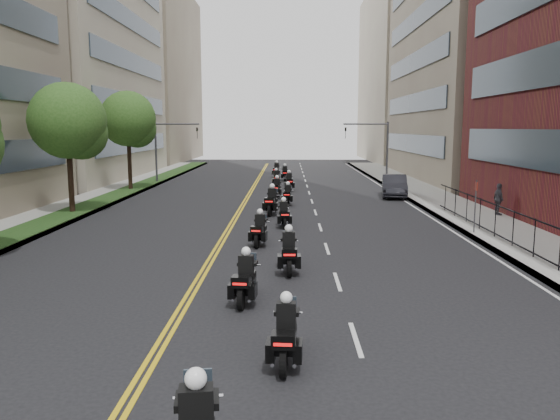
# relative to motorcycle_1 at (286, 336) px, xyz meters

# --- Properties ---
(sidewalk_right) EXTENTS (4.00, 90.00, 0.15)m
(sidewalk_right) POSITION_rel_motorcycle_1_xyz_m (10.49, 21.40, -0.55)
(sidewalk_right) COLOR gray
(sidewalk_right) RESTS_ON ground
(sidewalk_left) EXTENTS (4.00, 90.00, 0.15)m
(sidewalk_left) POSITION_rel_motorcycle_1_xyz_m (-13.51, 21.40, -0.55)
(sidewalk_left) COLOR gray
(sidewalk_left) RESTS_ON ground
(grass_strip) EXTENTS (2.00, 90.00, 0.04)m
(grass_strip) POSITION_rel_motorcycle_1_xyz_m (-12.71, 21.40, -0.46)
(grass_strip) COLOR #183D16
(grass_strip) RESTS_ON sidewalk_left
(building_right_tan) EXTENTS (15.11, 28.00, 30.00)m
(building_right_tan) POSITION_rel_motorcycle_1_xyz_m (19.97, 44.40, 14.37)
(building_right_tan) COLOR gray
(building_right_tan) RESTS_ON ground
(building_right_far) EXTENTS (15.00, 28.00, 26.00)m
(building_right_far) POSITION_rel_motorcycle_1_xyz_m (19.99, 74.40, 12.37)
(building_right_far) COLOR #AA9A89
(building_right_far) RESTS_ON ground
(building_left_mid) EXTENTS (16.11, 28.00, 34.00)m
(building_left_mid) POSITION_rel_motorcycle_1_xyz_m (-23.49, 44.40, 16.37)
(building_left_mid) COLOR #AA9A89
(building_left_mid) RESTS_ON ground
(building_left_far) EXTENTS (16.00, 28.00, 26.00)m
(building_left_far) POSITION_rel_motorcycle_1_xyz_m (-23.51, 74.40, 12.37)
(building_left_far) COLOR gray
(building_left_far) RESTS_ON ground
(iron_fence) EXTENTS (0.05, 28.00, 1.50)m
(iron_fence) POSITION_rel_motorcycle_1_xyz_m (9.49, 8.40, 0.28)
(iron_fence) COLOR black
(iron_fence) RESTS_ON sidewalk_right
(street_trees) EXTENTS (4.40, 38.40, 7.98)m
(street_trees) POSITION_rel_motorcycle_1_xyz_m (-12.56, 15.01, 4.51)
(street_trees) COLOR #311D15
(street_trees) RESTS_ON ground
(traffic_signal_right) EXTENTS (4.09, 0.20, 5.60)m
(traffic_signal_right) POSITION_rel_motorcycle_1_xyz_m (8.03, 38.40, 3.07)
(traffic_signal_right) COLOR #3F3F44
(traffic_signal_right) RESTS_ON ground
(traffic_signal_left) EXTENTS (4.09, 0.20, 5.60)m
(traffic_signal_left) POSITION_rel_motorcycle_1_xyz_m (-11.05, 38.40, 3.07)
(traffic_signal_left) COLOR #3F3F44
(traffic_signal_left) RESTS_ON ground
(motorcycle_1) EXTENTS (0.54, 2.15, 1.59)m
(motorcycle_1) POSITION_rel_motorcycle_1_xyz_m (0.00, 0.00, 0.00)
(motorcycle_1) COLOR black
(motorcycle_1) RESTS_ON ground
(motorcycle_2) EXTENTS (0.62, 2.22, 1.64)m
(motorcycle_2) POSITION_rel_motorcycle_1_xyz_m (-1.20, 4.18, 0.02)
(motorcycle_2) COLOR black
(motorcycle_2) RESTS_ON ground
(motorcycle_3) EXTENTS (0.53, 2.30, 1.70)m
(motorcycle_3) POSITION_rel_motorcycle_1_xyz_m (0.07, 7.59, 0.04)
(motorcycle_3) COLOR black
(motorcycle_3) RESTS_ON ground
(motorcycle_4) EXTENTS (0.64, 2.16, 1.60)m
(motorcycle_4) POSITION_rel_motorcycle_1_xyz_m (-1.20, 12.07, 0.00)
(motorcycle_4) COLOR black
(motorcycle_4) RESTS_ON ground
(motorcycle_5) EXTENTS (0.56, 2.10, 1.55)m
(motorcycle_5) POSITION_rel_motorcycle_1_xyz_m (-0.18, 16.46, -0.01)
(motorcycle_5) COLOR black
(motorcycle_5) RESTS_ON ground
(motorcycle_6) EXTENTS (0.75, 2.47, 1.83)m
(motorcycle_6) POSITION_rel_motorcycle_1_xyz_m (-0.92, 20.52, 0.09)
(motorcycle_6) COLOR black
(motorcycle_6) RESTS_ON ground
(motorcycle_7) EXTENTS (0.55, 2.10, 1.55)m
(motorcycle_7) POSITION_rel_motorcycle_1_xyz_m (0.01, 24.68, -0.01)
(motorcycle_7) COLOR black
(motorcycle_7) RESTS_ON ground
(motorcycle_8) EXTENTS (0.65, 2.24, 1.66)m
(motorcycle_8) POSITION_rel_motorcycle_1_xyz_m (-0.79, 28.24, 0.03)
(motorcycle_8) COLOR black
(motorcycle_8) RESTS_ON ground
(motorcycle_9) EXTENTS (0.58, 2.28, 1.68)m
(motorcycle_9) POSITION_rel_motorcycle_1_xyz_m (0.11, 32.75, 0.04)
(motorcycle_9) COLOR black
(motorcycle_9) RESTS_ON ground
(motorcycle_10) EXTENTS (0.56, 2.15, 1.58)m
(motorcycle_10) POSITION_rel_motorcycle_1_xyz_m (-1.01, 36.42, -0.00)
(motorcycle_10) COLOR black
(motorcycle_10) RESTS_ON ground
(motorcycle_11) EXTENTS (0.52, 2.23, 1.65)m
(motorcycle_11) POSITION_rel_motorcycle_1_xyz_m (-0.28, 41.24, 0.02)
(motorcycle_11) COLOR black
(motorcycle_11) RESTS_ON ground
(motorcycle_12) EXTENTS (0.62, 2.33, 1.72)m
(motorcycle_12) POSITION_rel_motorcycle_1_xyz_m (-1.17, 44.93, 0.05)
(motorcycle_12) COLOR black
(motorcycle_12) RESTS_ON ground
(parked_sedan) EXTENTS (2.44, 5.14, 1.63)m
(parked_sedan) POSITION_rel_motorcycle_1_xyz_m (7.89, 28.99, 0.19)
(parked_sedan) COLOR black
(parked_sedan) RESTS_ON ground
(pedestrian_c) EXTENTS (0.51, 1.09, 1.81)m
(pedestrian_c) POSITION_rel_motorcycle_1_xyz_m (11.99, 19.62, 0.43)
(pedestrian_c) COLOR #46464E
(pedestrian_c) RESTS_ON sidewalk_right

